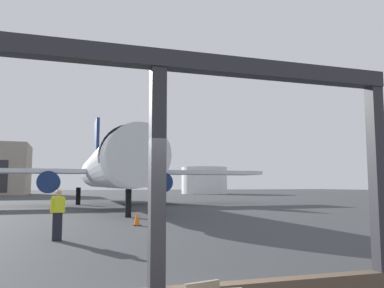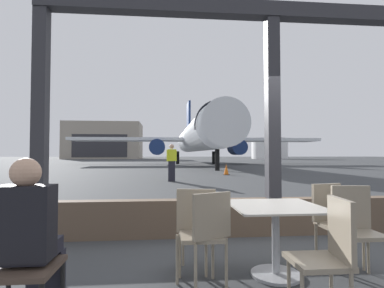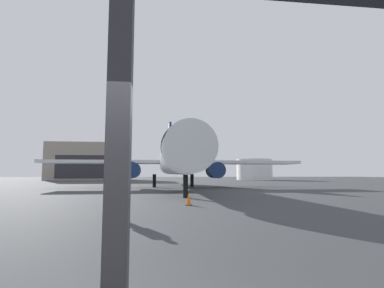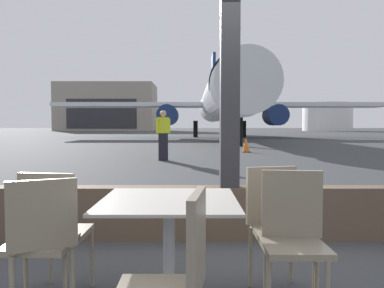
{
  "view_description": "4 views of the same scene",
  "coord_description": "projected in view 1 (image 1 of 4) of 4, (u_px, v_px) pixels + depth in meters",
  "views": [
    {
      "loc": [
        -1.13,
        -5.1,
        1.89
      ],
      "look_at": [
        4.64,
        13.16,
        3.88
      ],
      "focal_mm": 36.93,
      "sensor_mm": 36.0,
      "label": 1
    },
    {
      "loc": [
        -1.72,
        -4.62,
        1.27
      ],
      "look_at": [
        0.32,
        17.71,
        2.04
      ],
      "focal_mm": 27.9,
      "sensor_mm": 36.0,
      "label": 2
    },
    {
      "loc": [
        0.33,
        -2.51,
        1.73
      ],
      "look_at": [
        2.45,
        15.26,
        3.57
      ],
      "focal_mm": 26.98,
      "sensor_mm": 36.0,
      "label": 3
    },
    {
      "loc": [
        -0.4,
        -4.19,
        1.24
      ],
      "look_at": [
        -0.4,
        -0.63,
        1.06
      ],
      "focal_mm": 36.61,
      "sensor_mm": 36.0,
      "label": 4
    }
  ],
  "objects": [
    {
      "name": "ground_plane",
      "position": [
        77.0,
        202.0,
        42.92
      ],
      "size": [
        220.0,
        220.0,
        0.0
      ],
      "primitive_type": "plane",
      "color": "#383A3D"
    },
    {
      "name": "window_frame",
      "position": [
        157.0,
        225.0,
        5.12
      ],
      "size": [
        7.35,
        0.24,
        3.71
      ],
      "color": "brown",
      "rests_on": "ground"
    },
    {
      "name": "airplane",
      "position": [
        107.0,
        168.0,
        36.07
      ],
      "size": [
        31.36,
        33.96,
        10.22
      ],
      "color": "silver",
      "rests_on": "ground"
    },
    {
      "name": "ground_crew_worker",
      "position": [
        58.0,
        214.0,
        13.52
      ],
      "size": [
        0.48,
        0.37,
        1.74
      ],
      "color": "black",
      "rests_on": "ground"
    },
    {
      "name": "traffic_cone",
      "position": [
        137.0,
        219.0,
        18.42
      ],
      "size": [
        0.36,
        0.36,
        0.68
      ],
      "color": "orange",
      "rests_on": "ground"
    },
    {
      "name": "fuel_storage_tank",
      "position": [
        204.0,
        180.0,
        85.49
      ],
      "size": [
        9.86,
        9.86,
        5.71
      ],
      "primitive_type": "cylinder",
      "color": "white",
      "rests_on": "ground"
    }
  ]
}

